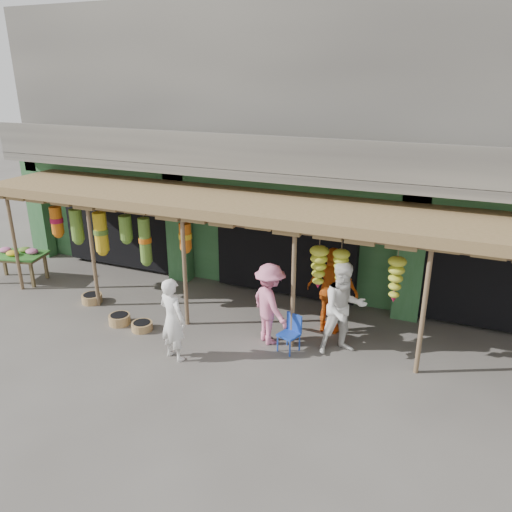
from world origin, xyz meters
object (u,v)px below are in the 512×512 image
at_px(person_right, 344,309).
at_px(person_shopper, 270,304).
at_px(blue_chair, 291,331).
at_px(person_front, 173,319).
at_px(person_vendor, 332,291).
at_px(flower_table, 17,255).

relative_size(person_right, person_shopper, 1.11).
relative_size(blue_chair, person_front, 0.45).
distance_m(blue_chair, person_vendor, 1.32).
relative_size(blue_chair, person_shopper, 0.45).
height_order(flower_table, person_shopper, person_shopper).
bearing_deg(person_front, blue_chair, -133.32).
distance_m(flower_table, person_right, 9.00).
bearing_deg(blue_chair, person_shopper, -176.29).
bearing_deg(person_vendor, person_shopper, 45.67).
bearing_deg(person_front, person_shopper, -122.22).
bearing_deg(flower_table, person_shopper, -15.67).
relative_size(person_right, person_vendor, 1.00).
bearing_deg(blue_chair, flower_table, -164.89).
bearing_deg(blue_chair, person_vendor, 82.13).
distance_m(person_right, person_shopper, 1.52).
bearing_deg(flower_table, person_right, -13.94).
xyz_separation_m(person_front, person_vendor, (2.58, 2.27, 0.11)).
height_order(person_right, person_vendor, person_vendor).
bearing_deg(person_vendor, person_right, 124.53).
bearing_deg(person_right, flower_table, 143.11).
xyz_separation_m(flower_table, person_vendor, (8.56, 0.53, 0.23)).
distance_m(blue_chair, person_front, 2.40).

